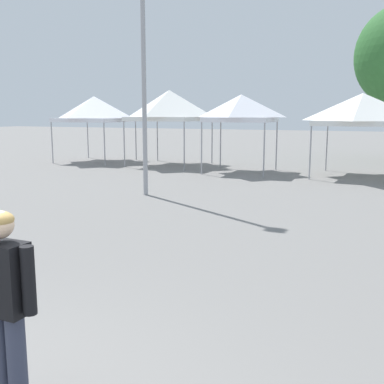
% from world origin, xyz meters
% --- Properties ---
extents(canopy_tent_behind_right, '(3.48, 3.48, 3.45)m').
position_xyz_m(canopy_tent_behind_right, '(-11.86, 18.01, 2.78)').
color(canopy_tent_behind_right, '#9E9EA3').
rests_on(canopy_tent_behind_right, ground).
extents(canopy_tent_behind_center, '(3.42, 3.42, 3.68)m').
position_xyz_m(canopy_tent_behind_center, '(-7.42, 18.07, 2.94)').
color(canopy_tent_behind_center, '#9E9EA3').
rests_on(canopy_tent_behind_center, ground).
extents(canopy_tent_far_right, '(2.98, 2.98, 3.36)m').
position_xyz_m(canopy_tent_far_right, '(-3.32, 16.92, 2.77)').
color(canopy_tent_far_right, '#9E9EA3').
rests_on(canopy_tent_far_right, ground).
extents(canopy_tent_left_of_center, '(3.53, 3.53, 3.35)m').
position_xyz_m(canopy_tent_left_of_center, '(1.58, 17.39, 2.71)').
color(canopy_tent_left_of_center, '#9E9EA3').
rests_on(canopy_tent_left_of_center, ground).
extents(person_foreground, '(0.65, 0.26, 1.78)m').
position_xyz_m(person_foreground, '(0.30, 0.30, 1.03)').
color(person_foreground, '#33384C').
rests_on(person_foreground, ground).
extents(light_pole_opposite_side, '(0.36, 0.36, 9.53)m').
position_xyz_m(light_pole_opposite_side, '(-4.16, 10.15, 5.34)').
color(light_pole_opposite_side, '#9E9EA3').
rests_on(light_pole_opposite_side, ground).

